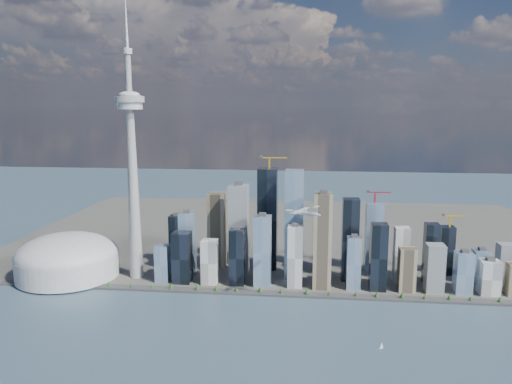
# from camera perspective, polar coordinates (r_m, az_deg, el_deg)

# --- Properties ---
(ground) EXTENTS (4000.00, 4000.00, 0.00)m
(ground) POSITION_cam_1_polar(r_m,az_deg,el_deg) (709.55, 2.08, -19.13)
(ground) COLOR #385262
(ground) RESTS_ON ground
(seawall) EXTENTS (1100.00, 22.00, 4.00)m
(seawall) POSITION_cam_1_polar(r_m,az_deg,el_deg) (934.79, 3.23, -11.57)
(seawall) COLOR #383838
(seawall) RESTS_ON ground
(land) EXTENTS (1400.00, 900.00, 3.00)m
(land) POSITION_cam_1_polar(r_m,az_deg,el_deg) (1363.21, 4.24, -4.65)
(land) COLOR #4C4C47
(land) RESTS_ON ground
(shoreline_trees) EXTENTS (960.53, 7.20, 8.80)m
(shoreline_trees) POSITION_cam_1_polar(r_m,az_deg,el_deg) (932.33, 3.23, -11.19)
(shoreline_trees) COLOR #3F2D1E
(shoreline_trees) RESTS_ON seawall
(skyscraper_cluster) EXTENTS (736.00, 142.00, 238.71)m
(skyscraper_cluster) POSITION_cam_1_polar(r_m,az_deg,el_deg) (993.26, 6.99, -5.96)
(skyscraper_cluster) COLOR black
(skyscraper_cluster) RESTS_ON land
(needle_tower) EXTENTS (56.00, 56.00, 550.50)m
(needle_tower) POSITION_cam_1_polar(r_m,az_deg,el_deg) (995.90, -13.98, 3.38)
(needle_tower) COLOR #979792
(needle_tower) RESTS_ON land
(dome_stadium) EXTENTS (200.00, 200.00, 86.00)m
(dome_stadium) POSITION_cam_1_polar(r_m,az_deg,el_deg) (1081.90, -20.75, -7.10)
(dome_stadium) COLOR #BDBDBD
(dome_stadium) RESTS_ON land
(airplane) EXTENTS (63.02, 56.61, 16.25)m
(airplane) POSITION_cam_1_polar(r_m,az_deg,el_deg) (824.39, 5.28, -2.33)
(airplane) COLOR silver
(airplane) RESTS_ON ground
(sailboat_west) EXTENTS (7.28, 4.57, 10.46)m
(sailboat_west) POSITION_cam_1_polar(r_m,az_deg,el_deg) (769.15, 14.12, -16.72)
(sailboat_west) COLOR silver
(sailboat_west) RESTS_ON ground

